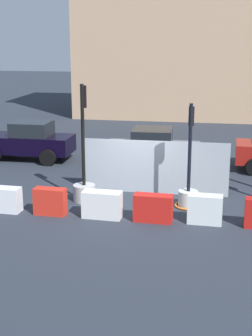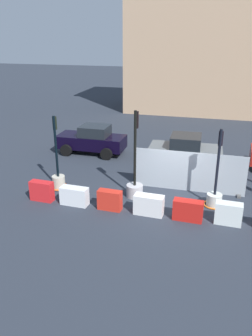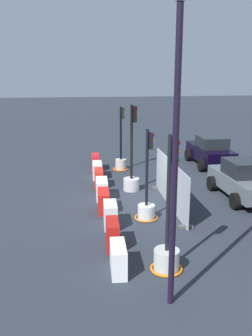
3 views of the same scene
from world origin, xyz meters
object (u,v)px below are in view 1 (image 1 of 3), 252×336
at_px(traffic_light_1, 84,180).
at_px(construction_barrier_4, 153,208).
at_px(traffic_light_2, 188,190).
at_px(construction_barrier_1, 2,199).
at_px(car_grey_saloon, 152,149).
at_px(construction_barrier_2, 50,202).
at_px(construction_barrier_3, 102,205).
at_px(car_black_sedan, 28,141).
at_px(construction_barrier_5, 205,209).

distance_m(traffic_light_1, construction_barrier_4, 2.86).
bearing_deg(traffic_light_2, construction_barrier_1, -165.74).
relative_size(construction_barrier_4, car_grey_saloon, 0.29).
height_order(construction_barrier_2, construction_barrier_3, construction_barrier_2).
distance_m(construction_barrier_1, construction_barrier_3, 3.15).
xyz_separation_m(construction_barrier_2, car_black_sedan, (-3.15, 6.45, 0.41)).
bearing_deg(construction_barrier_2, construction_barrier_5, 1.09).
xyz_separation_m(construction_barrier_4, car_grey_saloon, (-0.77, 6.03, 0.38)).
height_order(construction_barrier_2, car_grey_saloon, car_grey_saloon).
bearing_deg(construction_barrier_4, construction_barrier_2, 179.41).
relative_size(traffic_light_1, car_black_sedan, 0.96).
height_order(traffic_light_1, construction_barrier_1, traffic_light_1).
height_order(traffic_light_2, construction_barrier_3, traffic_light_2).
relative_size(traffic_light_1, construction_barrier_1, 3.24).
height_order(traffic_light_2, construction_barrier_2, traffic_light_2).
distance_m(construction_barrier_5, car_black_sedan, 10.05).
relative_size(traffic_light_1, car_grey_saloon, 0.97).
relative_size(construction_barrier_2, construction_barrier_4, 0.86).
xyz_separation_m(traffic_light_2, construction_barrier_3, (-2.47, -1.44, -0.14)).
distance_m(construction_barrier_4, car_grey_saloon, 6.09).
bearing_deg(construction_barrier_4, construction_barrier_5, 4.63).
relative_size(construction_barrier_2, car_grey_saloon, 0.25).
relative_size(traffic_light_2, construction_barrier_4, 2.87).
xyz_separation_m(construction_barrier_1, car_black_sedan, (-1.60, 6.42, 0.44)).
bearing_deg(construction_barrier_1, car_black_sedan, 103.98).
relative_size(traffic_light_2, construction_barrier_5, 3.27).
height_order(traffic_light_1, construction_barrier_4, traffic_light_1).
height_order(traffic_light_1, car_grey_saloon, traffic_light_1).
bearing_deg(construction_barrier_2, construction_barrier_1, 179.10).
bearing_deg(traffic_light_2, construction_barrier_3, -149.76).
bearing_deg(car_grey_saloon, construction_barrier_4, -82.74).
xyz_separation_m(construction_barrier_3, car_grey_saloon, (0.76, 5.98, 0.39)).
xyz_separation_m(traffic_light_2, construction_barrier_5, (0.55, -1.37, -0.12)).
height_order(construction_barrier_1, car_black_sedan, car_black_sedan).
height_order(traffic_light_1, construction_barrier_2, traffic_light_1).
relative_size(traffic_light_1, construction_barrier_2, 3.88).
xyz_separation_m(construction_barrier_4, construction_barrier_5, (1.49, 0.12, 0.02)).
relative_size(construction_barrier_4, construction_barrier_5, 1.14).
bearing_deg(car_grey_saloon, construction_barrier_2, -111.50).
bearing_deg(traffic_light_2, car_grey_saloon, 110.57).
relative_size(traffic_light_1, construction_barrier_4, 3.34).
distance_m(construction_barrier_1, construction_barrier_2, 1.55).
bearing_deg(traffic_light_2, construction_barrier_5, -68.09).
distance_m(traffic_light_2, construction_barrier_3, 2.86).
relative_size(construction_barrier_1, construction_barrier_3, 1.00).
bearing_deg(construction_barrier_4, traffic_light_2, 57.75).
relative_size(construction_barrier_2, construction_barrier_5, 0.98).
bearing_deg(construction_barrier_2, construction_barrier_3, 0.55).
bearing_deg(car_grey_saloon, construction_barrier_1, -123.23).
height_order(construction_barrier_3, car_black_sedan, car_black_sedan).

